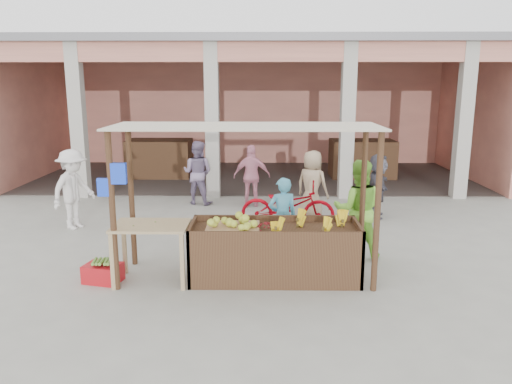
{
  "coord_description": "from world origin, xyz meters",
  "views": [
    {
      "loc": [
        0.3,
        -7.36,
        3.02
      ],
      "look_at": [
        0.19,
        1.2,
        1.12
      ],
      "focal_mm": 35.0,
      "sensor_mm": 36.0,
      "label": 1
    }
  ],
  "objects_px": {
    "side_table": "(151,233)",
    "motorcycle": "(288,205)",
    "vendor_blue": "(282,215)",
    "red_crate": "(103,273)",
    "fruit_stall": "(275,254)",
    "vendor_green": "(358,207)"
  },
  "relations": [
    {
      "from": "vendor_blue",
      "to": "motorcycle",
      "type": "relative_size",
      "value": 0.74
    },
    {
      "from": "side_table",
      "to": "vendor_green",
      "type": "distance_m",
      "value": 3.52
    },
    {
      "from": "fruit_stall",
      "to": "motorcycle",
      "type": "distance_m",
      "value": 2.65
    },
    {
      "from": "fruit_stall",
      "to": "motorcycle",
      "type": "height_order",
      "value": "motorcycle"
    },
    {
      "from": "fruit_stall",
      "to": "red_crate",
      "type": "xyz_separation_m",
      "value": [
        -2.65,
        -0.17,
        -0.26
      ]
    },
    {
      "from": "side_table",
      "to": "motorcycle",
      "type": "distance_m",
      "value": 3.55
    },
    {
      "from": "fruit_stall",
      "to": "motorcycle",
      "type": "relative_size",
      "value": 1.28
    },
    {
      "from": "side_table",
      "to": "red_crate",
      "type": "xyz_separation_m",
      "value": [
        -0.76,
        -0.03,
        -0.63
      ]
    },
    {
      "from": "vendor_blue",
      "to": "vendor_green",
      "type": "bearing_deg",
      "value": 164.91
    },
    {
      "from": "fruit_stall",
      "to": "vendor_green",
      "type": "relative_size",
      "value": 1.43
    },
    {
      "from": "fruit_stall",
      "to": "motorcycle",
      "type": "bearing_deg",
      "value": 82.83
    },
    {
      "from": "fruit_stall",
      "to": "vendor_green",
      "type": "bearing_deg",
      "value": 34.27
    },
    {
      "from": "red_crate",
      "to": "vendor_green",
      "type": "distance_m",
      "value": 4.33
    },
    {
      "from": "red_crate",
      "to": "motorcycle",
      "type": "height_order",
      "value": "motorcycle"
    },
    {
      "from": "motorcycle",
      "to": "vendor_blue",
      "type": "bearing_deg",
      "value": 179.3
    },
    {
      "from": "motorcycle",
      "to": "side_table",
      "type": "bearing_deg",
      "value": 146.93
    },
    {
      "from": "side_table",
      "to": "vendor_blue",
      "type": "xyz_separation_m",
      "value": [
        2.04,
        1.18,
        -0.02
      ]
    },
    {
      "from": "vendor_blue",
      "to": "motorcycle",
      "type": "xyz_separation_m",
      "value": [
        0.17,
        1.58,
        -0.23
      ]
    },
    {
      "from": "fruit_stall",
      "to": "side_table",
      "type": "distance_m",
      "value": 1.92
    },
    {
      "from": "red_crate",
      "to": "vendor_green",
      "type": "height_order",
      "value": "vendor_green"
    },
    {
      "from": "side_table",
      "to": "red_crate",
      "type": "height_order",
      "value": "side_table"
    },
    {
      "from": "vendor_green",
      "to": "motorcycle",
      "type": "xyz_separation_m",
      "value": [
        -1.12,
        1.64,
        -0.38
      ]
    }
  ]
}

